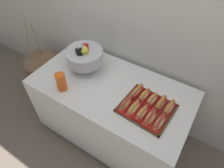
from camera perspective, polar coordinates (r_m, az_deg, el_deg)
ground_plane at (r=2.36m, az=-0.24°, el=-13.21°), size 10.00×10.00×0.00m
back_wall at (r=1.77m, az=8.40°, el=21.41°), size 6.00×0.10×2.60m
buffet_table at (r=2.03m, az=-0.28°, el=-7.56°), size 1.46×0.76×0.75m
floor_vase at (r=2.75m, az=-19.01°, el=2.97°), size 0.49×0.49×1.03m
serving_tray at (r=1.62m, az=10.00°, el=-6.98°), size 0.43×0.39×0.01m
hot_dog_0 at (r=1.59m, az=3.97°, el=-5.74°), size 0.06×0.18×0.06m
hot_dog_1 at (r=1.57m, az=6.27°, el=-7.04°), size 0.07×0.18×0.06m
hot_dog_2 at (r=1.55m, az=8.64°, el=-8.34°), size 0.08×0.16×0.06m
hot_dog_3 at (r=1.53m, az=11.09°, el=-9.60°), size 0.07×0.17×0.06m
hot_dog_4 at (r=1.52m, az=13.60°, el=-10.86°), size 0.07×0.17×0.06m
hot_dog_5 at (r=1.68m, az=7.06°, el=-2.17°), size 0.08×0.18×0.06m
hot_dog_6 at (r=1.66m, az=9.26°, el=-3.33°), size 0.08×0.16×0.06m
hot_dog_7 at (r=1.65m, az=11.51°, el=-4.51°), size 0.08×0.16×0.06m
hot_dog_8 at (r=1.63m, az=13.86°, el=-5.55°), size 0.07×0.18×0.07m
hot_dog_9 at (r=1.62m, az=16.21°, el=-6.74°), size 0.07×0.18×0.06m
punch_bowl at (r=1.84m, az=-8.00°, el=8.08°), size 0.35×0.35×0.27m
cup_stack at (r=1.73m, az=-14.53°, el=0.59°), size 0.08×0.08×0.17m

